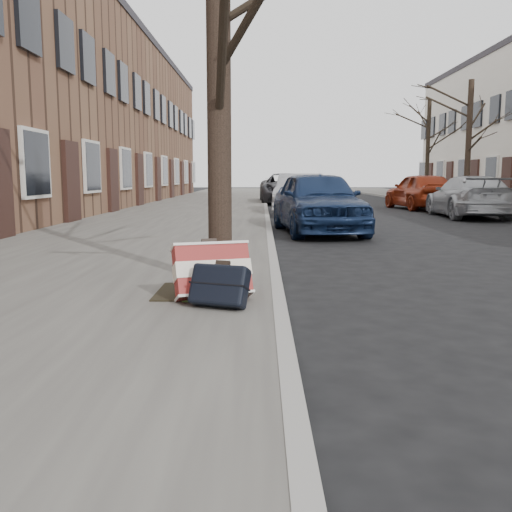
{
  "coord_description": "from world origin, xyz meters",
  "views": [
    {
      "loc": [
        -1.41,
        -4.24,
        1.24
      ],
      "look_at": [
        -1.46,
        0.8,
        0.54
      ],
      "focal_mm": 40.0,
      "sensor_mm": 36.0,
      "label": 1
    }
  ],
  "objects_px": {
    "suitcase_navy": "(220,285)",
    "car_near_front": "(318,202)",
    "car_near_mid": "(300,194)",
    "suitcase_red": "(212,271)"
  },
  "relations": [
    {
      "from": "car_near_mid",
      "to": "suitcase_red",
      "type": "bearing_deg",
      "value": -89.49
    },
    {
      "from": "suitcase_red",
      "to": "suitcase_navy",
      "type": "height_order",
      "value": "suitcase_red"
    },
    {
      "from": "car_near_front",
      "to": "car_near_mid",
      "type": "bearing_deg",
      "value": 83.43
    },
    {
      "from": "suitcase_navy",
      "to": "car_near_front",
      "type": "bearing_deg",
      "value": 99.13
    },
    {
      "from": "suitcase_navy",
      "to": "car_near_front",
      "type": "distance_m",
      "value": 7.88
    },
    {
      "from": "suitcase_navy",
      "to": "car_near_mid",
      "type": "bearing_deg",
      "value": 104.1
    },
    {
      "from": "suitcase_red",
      "to": "car_near_mid",
      "type": "bearing_deg",
      "value": 63.94
    },
    {
      "from": "suitcase_red",
      "to": "car_near_front",
      "type": "xyz_separation_m",
      "value": [
        1.68,
        7.39,
        0.31
      ]
    },
    {
      "from": "suitcase_red",
      "to": "suitcase_navy",
      "type": "xyz_separation_m",
      "value": [
        0.09,
        -0.32,
        -0.07
      ]
    },
    {
      "from": "suitcase_red",
      "to": "car_near_front",
      "type": "bearing_deg",
      "value": 58.34
    }
  ]
}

